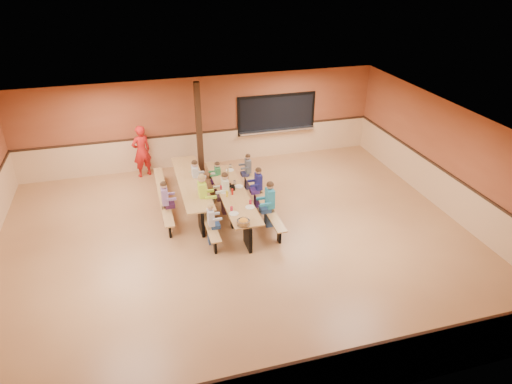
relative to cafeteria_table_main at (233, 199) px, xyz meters
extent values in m
plane|color=#9B633A|center=(-0.16, -1.25, -0.53)|extent=(12.00, 12.00, 0.00)
cube|color=brown|center=(-0.16, 3.75, 0.97)|extent=(12.00, 0.04, 3.00)
cube|color=brown|center=(-0.16, -6.25, 0.97)|extent=(12.00, 0.04, 3.00)
cube|color=brown|center=(5.84, -1.25, 0.97)|extent=(0.04, 10.00, 3.00)
cube|color=white|center=(-0.16, -1.25, 2.47)|extent=(12.00, 10.00, 0.04)
cube|color=black|center=(2.44, 3.72, 1.02)|extent=(2.60, 0.06, 1.20)
cube|color=silver|center=(2.44, 3.63, 0.45)|extent=(2.70, 0.28, 0.06)
cube|color=#311D10|center=(-0.36, 3.15, 0.97)|extent=(0.18, 0.18, 3.00)
cube|color=#B28046|center=(0.00, 0.00, 0.19)|extent=(0.75, 3.60, 0.04)
cube|color=black|center=(0.00, -1.55, -0.18)|extent=(0.08, 0.60, 0.70)
cube|color=black|center=(0.00, 1.55, -0.18)|extent=(0.08, 0.60, 0.70)
cube|color=#B28046|center=(-0.83, 0.00, -0.09)|extent=(0.26, 3.60, 0.04)
cube|color=black|center=(-0.83, 0.00, -0.32)|extent=(0.06, 0.18, 0.41)
cube|color=#B28046|center=(0.83, 0.00, -0.09)|extent=(0.26, 3.60, 0.04)
cube|color=black|center=(0.82, 0.00, -0.32)|extent=(0.06, 0.18, 0.41)
cube|color=#B28046|center=(-0.99, 1.00, 0.19)|extent=(0.75, 3.60, 0.04)
cube|color=black|center=(-0.99, -0.55, -0.18)|extent=(0.08, 0.60, 0.70)
cube|color=black|center=(-0.99, 2.55, -0.18)|extent=(0.08, 0.60, 0.70)
cube|color=#B28046|center=(-1.81, 1.00, -0.09)|extent=(0.26, 3.60, 0.04)
cube|color=black|center=(-1.81, 1.00, -0.32)|extent=(0.06, 0.18, 0.41)
cube|color=#B28046|center=(-0.16, 1.00, -0.09)|extent=(0.26, 3.60, 0.04)
cube|color=black|center=(-0.16, 1.00, -0.32)|extent=(0.06, 0.18, 0.41)
imported|color=red|center=(-2.23, 3.30, 0.34)|extent=(0.74, 0.63, 1.72)
cylinder|color=#AF172B|center=(-0.05, 0.66, 0.32)|extent=(0.16, 0.16, 0.22)
cube|color=black|center=(0.03, 0.16, 0.28)|extent=(0.10, 0.14, 0.13)
cylinder|color=yellow|center=(-0.20, -0.17, 0.30)|extent=(0.06, 0.06, 0.17)
cylinder|color=#B2140F|center=(-0.04, -0.10, 0.30)|extent=(0.06, 0.06, 0.17)
cube|color=black|center=(-0.04, 0.40, 0.24)|extent=(0.16, 0.16, 0.06)
cube|color=#B28046|center=(-0.04, 0.40, 0.52)|extent=(0.02, 0.09, 0.50)
camera|label=1|loc=(-2.36, -10.66, 6.08)|focal=32.00mm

